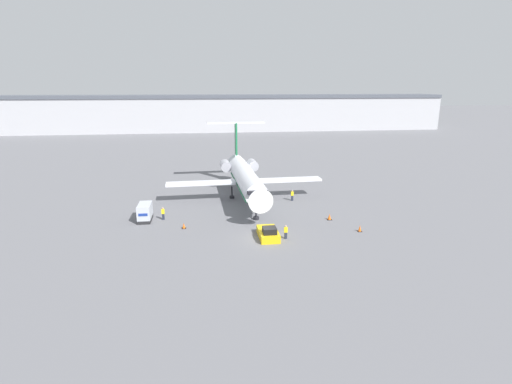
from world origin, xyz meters
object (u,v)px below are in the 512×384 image
object	(u,v)px
worker_near_tug	(286,232)
traffic_cone_left	(184,226)
airplane_main	(245,177)
traffic_cone_mid	(360,228)
traffic_cone_right	(329,217)
pushback_tug	(268,233)
worker_by_wing	(292,195)
worker_on_apron	(163,213)
luggage_cart	(145,212)

from	to	relation	value
worker_near_tug	traffic_cone_left	distance (m)	13.31
airplane_main	traffic_cone_mid	distance (m)	21.26
traffic_cone_right	pushback_tug	bearing A→B (deg)	-149.38
airplane_main	worker_by_wing	world-z (taller)	airplane_main
worker_by_wing	traffic_cone_left	bearing A→B (deg)	-147.17
worker_near_tug	traffic_cone_right	world-z (taller)	worker_near_tug
worker_on_apron	traffic_cone_right	distance (m)	22.70
worker_on_apron	worker_near_tug	bearing A→B (deg)	-30.95
luggage_cart	traffic_cone_left	xyz separation A→B (m)	(5.32, -3.86, -0.81)
luggage_cart	traffic_cone_right	xyz separation A→B (m)	(24.89, -2.98, -0.76)
luggage_cart	worker_near_tug	world-z (taller)	luggage_cart
airplane_main	traffic_cone_right	world-z (taller)	airplane_main
traffic_cone_right	traffic_cone_mid	size ratio (longest dim) A/B	1.00
traffic_cone_right	traffic_cone_left	bearing A→B (deg)	-177.43
traffic_cone_right	worker_near_tug	bearing A→B (deg)	-140.27
luggage_cart	worker_by_wing	xyz separation A→B (m)	(21.88, 6.83, -0.25)
airplane_main	traffic_cone_mid	bearing A→B (deg)	-52.98
airplane_main	luggage_cart	distance (m)	17.27
worker_on_apron	traffic_cone_left	size ratio (longest dim) A/B	2.49
pushback_tug	traffic_cone_right	world-z (taller)	pushback_tug
worker_by_wing	worker_on_apron	size ratio (longest dim) A/B	0.98
traffic_cone_mid	luggage_cart	bearing A→B (deg)	163.81
airplane_main	pushback_tug	world-z (taller)	airplane_main
airplane_main	pushback_tug	bearing A→B (deg)	-87.00
worker_near_tug	worker_by_wing	xyz separation A→B (m)	(4.34, 15.91, 0.02)
pushback_tug	luggage_cart	distance (m)	17.71
worker_by_wing	traffic_cone_right	size ratio (longest dim) A/B	2.10
worker_by_wing	traffic_cone_right	bearing A→B (deg)	-72.96
worker_near_tug	traffic_cone_mid	distance (m)	9.80
worker_near_tug	worker_by_wing	size ratio (longest dim) A/B	0.98
airplane_main	pushback_tug	distance (m)	17.68
luggage_cart	worker_by_wing	size ratio (longest dim) A/B	2.08
traffic_cone_right	airplane_main	bearing A→B (deg)	130.95
traffic_cone_left	worker_near_tug	bearing A→B (deg)	-23.14
worker_near_tug	traffic_cone_right	distance (m)	9.56
worker_near_tug	pushback_tug	bearing A→B (deg)	164.53
airplane_main	worker_near_tug	distance (m)	18.40
pushback_tug	luggage_cart	xyz separation A→B (m)	(-15.52, 8.52, 0.57)
traffic_cone_left	traffic_cone_mid	bearing A→B (deg)	-10.47
pushback_tug	worker_on_apron	size ratio (longest dim) A/B	2.55
pushback_tug	worker_on_apron	distance (m)	15.66
luggage_cart	traffic_cone_left	distance (m)	6.62
worker_near_tug	worker_on_apron	bearing A→B (deg)	149.05
pushback_tug	luggage_cart	bearing A→B (deg)	151.23
worker_on_apron	traffic_cone_right	bearing A→B (deg)	-7.56
airplane_main	luggage_cart	bearing A→B (deg)	-148.75
airplane_main	worker_on_apron	world-z (taller)	airplane_main
worker_near_tug	traffic_cone_left	size ratio (longest dim) A/B	2.41
luggage_cart	worker_on_apron	bearing A→B (deg)	0.09
worker_by_wing	traffic_cone_mid	world-z (taller)	worker_by_wing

